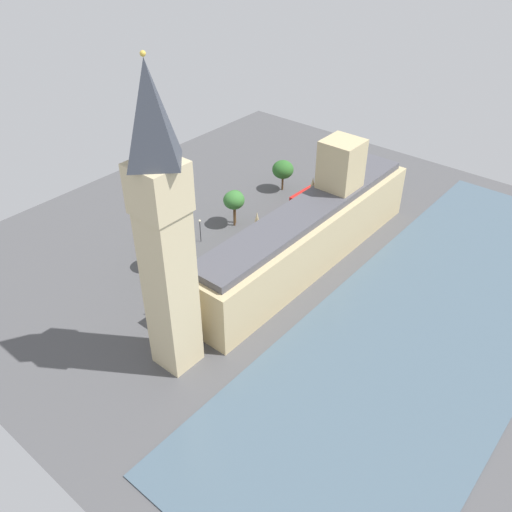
{
  "coord_description": "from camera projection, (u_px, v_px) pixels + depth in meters",
  "views": [
    {
      "loc": [
        -58.65,
        85.64,
        73.38
      ],
      "look_at": [
        1.0,
        14.14,
        7.78
      ],
      "focal_mm": 37.86,
      "sensor_mm": 36.0,
      "label": 1
    }
  ],
  "objects": [
    {
      "name": "car_blue_corner",
      "position": [
        213.0,
        273.0,
        120.41
      ],
      "size": [
        2.25,
        4.46,
        1.74
      ],
      "rotation": [
        0.0,
        0.0,
        -0.08
      ],
      "color": "navy",
      "rests_on": "ground"
    },
    {
      "name": "parliament_building",
      "position": [
        310.0,
        230.0,
        122.15
      ],
      "size": [
        12.85,
        68.47,
        25.92
      ],
      "color": "tan",
      "rests_on": "ground"
    },
    {
      "name": "car_white_opposite_hall",
      "position": [
        276.0,
        223.0,
        137.91
      ],
      "size": [
        2.13,
        4.53,
        1.74
      ],
      "rotation": [
        0.0,
        0.0,
        -0.06
      ],
      "color": "silver",
      "rests_on": "ground"
    },
    {
      "name": "car_silver_far_end",
      "position": [
        184.0,
        289.0,
        115.88
      ],
      "size": [
        2.15,
        4.59,
        1.74
      ],
      "rotation": [
        0.0,
        0.0,
        -0.05
      ],
      "color": "#B7B7BC",
      "rests_on": "ground"
    },
    {
      "name": "plane_tree_slot_10",
      "position": [
        161.0,
        242.0,
        119.57
      ],
      "size": [
        5.76,
        5.76,
        9.47
      ],
      "color": "brown",
      "rests_on": "ground"
    },
    {
      "name": "plane_tree_leading",
      "position": [
        234.0,
        200.0,
        134.5
      ],
      "size": [
        5.37,
        5.37,
        9.63
      ],
      "color": "brown",
      "rests_on": "ground"
    },
    {
      "name": "pedestrian_midblock",
      "position": [
        225.0,
        278.0,
        119.18
      ],
      "size": [
        0.63,
        0.54,
        1.68
      ],
      "rotation": [
        0.0,
        0.0,
        4.56
      ],
      "color": "navy",
      "rests_on": "ground"
    },
    {
      "name": "clock_tower",
      "position": [
        163.0,
        228.0,
        83.79
      ],
      "size": [
        7.73,
        7.73,
        55.37
      ],
      "color": "#CCBA8E",
      "rests_on": "ground"
    },
    {
      "name": "pedestrian_under_trees",
      "position": [
        317.0,
        212.0,
        142.73
      ],
      "size": [
        0.55,
        0.63,
        1.57
      ],
      "rotation": [
        0.0,
        0.0,
        3.44
      ],
      "color": "navy",
      "rests_on": "ground"
    },
    {
      "name": "plane_tree_trailing",
      "position": [
        283.0,
        170.0,
        150.9
      ],
      "size": [
        6.0,
        6.0,
        8.85
      ],
      "color": "brown",
      "rests_on": "ground"
    },
    {
      "name": "ground_plane",
      "position": [
        298.0,
        258.0,
        126.73
      ],
      "size": [
        138.64,
        138.64,
        0.0
      ],
      "primitive_type": "plane",
      "color": "#4C4C4F"
    },
    {
      "name": "double_decker_bus_kerbside",
      "position": [
        305.0,
        198.0,
        144.79
      ],
      "size": [
        2.87,
        10.56,
        4.75
      ],
      "rotation": [
        0.0,
        0.0,
        -0.03
      ],
      "color": "red",
      "rests_on": "ground"
    },
    {
      "name": "car_dark_green_by_river_gate",
      "position": [
        248.0,
        246.0,
        129.16
      ],
      "size": [
        2.14,
        4.76,
        1.74
      ],
      "rotation": [
        0.0,
        0.0,
        3.05
      ],
      "color": "#19472D",
      "rests_on": "ground"
    },
    {
      "name": "street_lamp_slot_11",
      "position": [
        200.0,
        226.0,
        130.07
      ],
      "size": [
        0.56,
        0.56,
        6.17
      ],
      "color": "black",
      "rests_on": "ground"
    },
    {
      "name": "plane_tree_near_tower",
      "position": [
        235.0,
        198.0,
        135.78
      ],
      "size": [
        4.63,
        4.63,
        9.12
      ],
      "color": "brown",
      "rests_on": "ground"
    },
    {
      "name": "river_thames",
      "position": [
        433.0,
        320.0,
        108.92
      ],
      "size": [
        40.88,
        124.77,
        0.25
      ],
      "primitive_type": "cube",
      "color": "#475B6B",
      "rests_on": "ground"
    }
  ]
}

